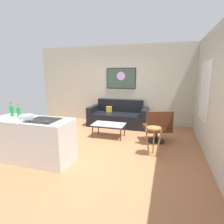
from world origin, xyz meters
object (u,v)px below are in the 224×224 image
at_px(soda_bottle, 12,110).
at_px(mixing_bowl, 26,117).
at_px(coffee_table, 109,125).
at_px(soda_bottle_2, 19,111).
at_px(wall_painting, 121,78).
at_px(armchair, 158,127).
at_px(bar_stool, 154,134).
at_px(couch, 118,117).

xyz_separation_m(soda_bottle, mixing_bowl, (0.49, -0.13, -0.10)).
bearing_deg(coffee_table, soda_bottle_2, -129.30).
distance_m(soda_bottle_2, wall_painting, 3.75).
distance_m(soda_bottle, mixing_bowl, 0.52).
distance_m(armchair, soda_bottle, 3.51).
bearing_deg(coffee_table, armchair, -2.17).
relative_size(armchair, wall_painting, 0.82).
bearing_deg(mixing_bowl, soda_bottle_2, 158.05).
bearing_deg(armchair, coffee_table, 177.83).
height_order(coffee_table, armchair, armchair).
bearing_deg(wall_painting, bar_stool, -61.24).
xyz_separation_m(armchair, wall_painting, (-1.45, 1.74, 1.21)).
bearing_deg(soda_bottle, coffee_table, 46.71).
xyz_separation_m(armchair, soda_bottle, (-3.01, -1.69, 0.61)).
distance_m(couch, bar_stool, 2.52).
distance_m(coffee_table, soda_bottle_2, 2.37).
xyz_separation_m(bar_stool, soda_bottle_2, (-2.76, -0.89, 0.51)).
relative_size(coffee_table, armchair, 1.04).
distance_m(armchair, bar_stool, 0.82).
distance_m(soda_bottle, wall_painting, 3.81).
relative_size(couch, armchair, 2.31).
distance_m(couch, soda_bottle_2, 3.37).
bearing_deg(soda_bottle, bar_stool, 16.38).
bearing_deg(couch, armchair, -41.91).
relative_size(couch, wall_painting, 1.88).
height_order(soda_bottle, mixing_bowl, soda_bottle).
height_order(coffee_table, soda_bottle_2, soda_bottle_2).
relative_size(armchair, bar_stool, 1.36).
height_order(bar_stool, mixing_bowl, mixing_bowl).
height_order(mixing_bowl, wall_painting, wall_painting).
bearing_deg(soda_bottle_2, mixing_bowl, -21.95).
bearing_deg(mixing_bowl, bar_stool, 22.13).
distance_m(armchair, wall_painting, 2.57).
xyz_separation_m(couch, wall_painting, (-0.02, 0.45, 1.34)).
xyz_separation_m(armchair, mixing_bowl, (-2.52, -1.82, 0.51)).
distance_m(soda_bottle, soda_bottle_2, 0.20).
height_order(soda_bottle, wall_painting, wall_painting).
distance_m(soda_bottle_2, mixing_bowl, 0.32).
bearing_deg(bar_stool, soda_bottle, -163.62).
xyz_separation_m(soda_bottle, soda_bottle_2, (0.20, -0.02, -0.01)).
xyz_separation_m(mixing_bowl, wall_painting, (1.07, 3.56, 0.70)).
distance_m(mixing_bowl, wall_painting, 3.78).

